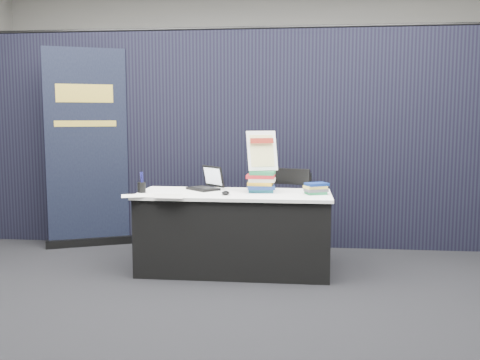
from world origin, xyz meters
name	(u,v)px	position (x,y,z in m)	size (l,w,h in m)	color
floor	(226,289)	(0.00, 0.00, 0.00)	(8.00, 8.00, 0.00)	black
wall_back	(261,98)	(0.00, 4.00, 1.75)	(8.00, 0.02, 3.50)	#AFACA5
drape_partition	(245,140)	(0.00, 1.60, 1.20)	(6.00, 0.08, 2.40)	black
display_table	(234,232)	(0.00, 0.55, 0.38)	(1.80, 0.75, 0.75)	black
laptop	(204,184)	(-0.32, 0.75, 0.80)	(0.36, 0.40, 0.23)	black
mouse	(226,193)	(-0.06, 0.40, 0.77)	(0.07, 0.12, 0.04)	black
brochure_left	(138,196)	(-0.84, 0.25, 0.75)	(0.29, 0.20, 0.00)	white
brochure_mid	(171,197)	(-0.52, 0.22, 0.75)	(0.26, 0.18, 0.00)	silver
brochure_right	(165,195)	(-0.60, 0.30, 0.75)	(0.28, 0.20, 0.00)	silver
pen_cup	(142,187)	(-0.86, 0.46, 0.80)	(0.08, 0.08, 0.10)	black
book_stack_tall	(262,182)	(0.25, 0.61, 0.85)	(0.25, 0.20, 0.20)	#1B5866
book_stack_short	(316,189)	(0.76, 0.52, 0.80)	(0.22, 0.20, 0.10)	#1D6D3F
info_sign	(262,151)	(0.25, 0.64, 1.13)	(0.30, 0.21, 0.39)	black
pullup_banner	(87,160)	(-1.76, 1.38, 0.98)	(0.90, 0.47, 2.21)	black
stacking_chair	(290,212)	(0.52, 0.90, 0.52)	(0.52, 0.53, 0.93)	black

